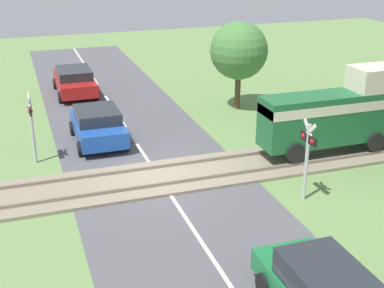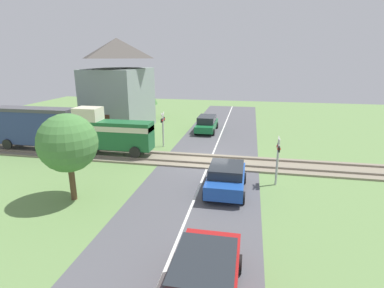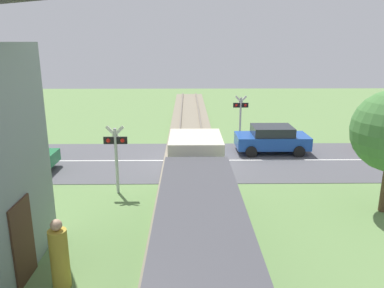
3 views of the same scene
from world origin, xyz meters
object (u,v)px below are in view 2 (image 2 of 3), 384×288
object	(u,v)px
car_behind_queue	(204,278)
crossing_signal_east_approach	(163,125)
car_near_crossing	(226,177)
station_building	(119,87)
train	(29,126)
car_far_side	(207,124)
pedestrian_by_station	(96,132)
crossing_signal_west_approach	(278,154)

from	to	relation	value
car_behind_queue	crossing_signal_east_approach	bearing A→B (deg)	20.47
car_near_crossing	crossing_signal_east_approach	bearing A→B (deg)	37.16
station_building	train	bearing A→B (deg)	154.37
car_far_side	pedestrian_by_station	bearing A→B (deg)	121.55
station_building	car_behind_queue	bearing A→B (deg)	-150.47
car_behind_queue	crossing_signal_west_approach	size ratio (longest dim) A/B	1.58
car_near_crossing	crossing_signal_west_approach	size ratio (longest dim) A/B	1.40
car_far_side	station_building	xyz separation A→B (m)	(-0.70, 8.21, 3.34)
car_behind_queue	crossing_signal_west_approach	distance (m)	9.26
crossing_signal_west_approach	pedestrian_by_station	world-z (taller)	crossing_signal_west_approach
car_near_crossing	crossing_signal_west_approach	xyz separation A→B (m)	(1.35, -2.62, 0.99)
train	crossing_signal_west_approach	distance (m)	17.70
train	station_building	distance (m)	8.93
station_building	car_near_crossing	bearing A→B (deg)	-137.49
pedestrian_by_station	crossing_signal_east_approach	bearing A→B (deg)	-93.03
crossing_signal_east_approach	station_building	world-z (taller)	station_building
car_near_crossing	pedestrian_by_station	world-z (taller)	pedestrian_by_station
pedestrian_by_station	car_near_crossing	bearing A→B (deg)	-123.62
crossing_signal_east_approach	pedestrian_by_station	world-z (taller)	crossing_signal_east_approach
station_building	crossing_signal_east_approach	bearing A→B (deg)	-130.90
car_far_side	car_behind_queue	bearing A→B (deg)	-171.92
train	crossing_signal_east_approach	world-z (taller)	train
crossing_signal_east_approach	station_building	distance (m)	7.76
train	car_near_crossing	distance (m)	15.48
pedestrian_by_station	car_far_side	bearing A→B (deg)	-58.45
train	crossing_signal_east_approach	distance (m)	9.79
car_near_crossing	car_far_side	size ratio (longest dim) A/B	0.87
train	pedestrian_by_station	size ratio (longest dim) A/B	10.34
car_near_crossing	crossing_signal_east_approach	xyz separation A→B (m)	(7.26, 5.50, 0.99)
train	car_behind_queue	world-z (taller)	train
train	crossing_signal_west_approach	bearing A→B (deg)	-99.61
train	pedestrian_by_station	xyz separation A→B (m)	(3.27, -3.44, -1.07)
train	crossing_signal_west_approach	world-z (taller)	train
crossing_signal_east_approach	pedestrian_by_station	bearing A→B (deg)	86.97
crossing_signal_west_approach	crossing_signal_east_approach	xyz separation A→B (m)	(5.91, 8.13, 0.00)
car_far_side	station_building	bearing A→B (deg)	94.84
car_behind_queue	station_building	xyz separation A→B (m)	(19.58, 11.09, 3.36)
train	car_far_side	bearing A→B (deg)	-54.60
car_far_side	pedestrian_by_station	distance (m)	9.98
crossing_signal_east_approach	station_building	xyz separation A→B (m)	(4.84, 5.59, 2.35)
car_near_crossing	car_far_side	distance (m)	13.12
car_far_side	pedestrian_by_station	xyz separation A→B (m)	(-5.22, 8.51, 0.04)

